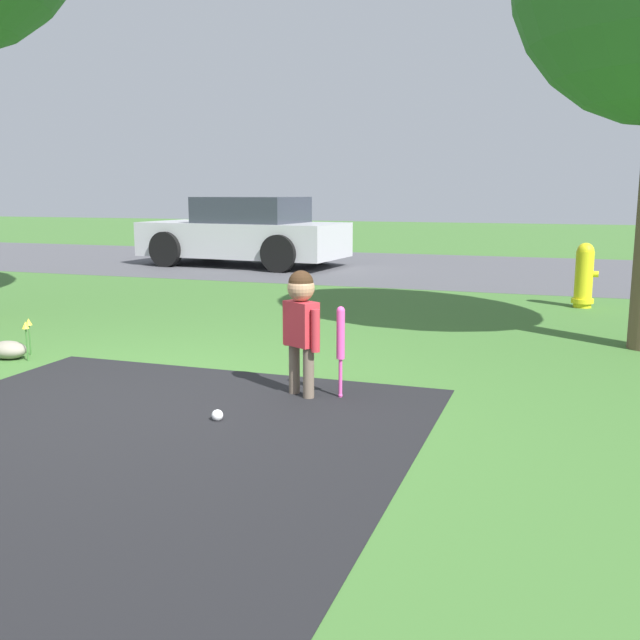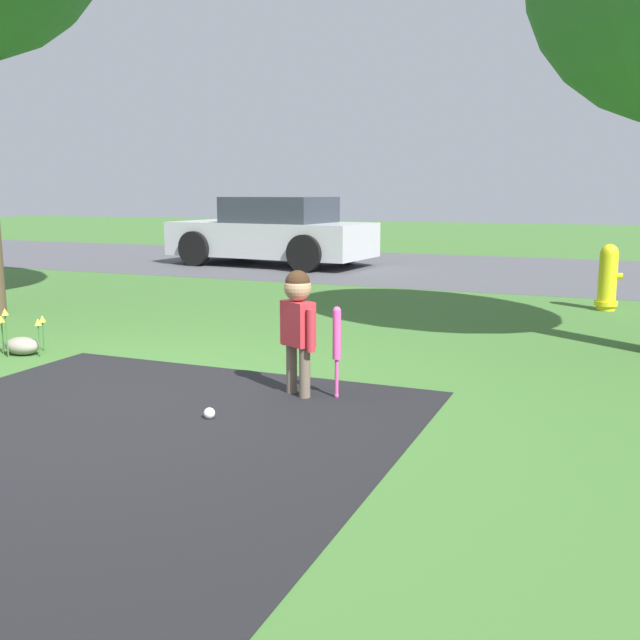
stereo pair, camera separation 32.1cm
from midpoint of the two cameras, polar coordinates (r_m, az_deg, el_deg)
ground_plane at (r=5.12m, az=-13.77°, el=-6.08°), size 60.00×60.00×0.00m
street_strip at (r=13.60m, az=9.90°, el=4.11°), size 40.00×6.00×0.01m
child at (r=4.90m, az=0.08°, el=0.39°), size 0.32×0.24×0.88m
baseball_bat at (r=4.88m, az=3.24°, el=-1.54°), size 0.06×0.06×0.64m
sports_ball at (r=4.55m, az=-6.84°, el=-7.43°), size 0.07×0.07×0.07m
fire_hydrant at (r=9.31m, az=22.96°, el=3.11°), size 0.30×0.27×0.80m
parked_car at (r=13.97m, az=-3.13°, el=6.98°), size 4.04×2.13×1.32m
flower_bed at (r=6.70m, az=-21.87°, el=-0.06°), size 0.51×0.37×0.43m
edging_rock at (r=6.73m, az=-21.48°, el=-1.94°), size 0.33×0.23×0.15m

